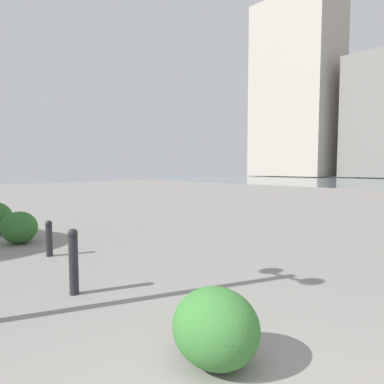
% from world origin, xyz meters
% --- Properties ---
extents(building_annex, '(11.32, 11.03, 21.10)m').
position_xyz_m(building_annex, '(18.32, -64.15, 10.55)').
color(building_annex, gray).
rests_on(building_annex, ground).
extents(building_highrise, '(15.39, 12.25, 34.38)m').
position_xyz_m(building_highrise, '(33.83, -61.73, 17.19)').
color(building_highrise, '#B2A899').
rests_on(building_highrise, ground).
extents(bollard_near, '(0.13, 0.13, 0.89)m').
position_xyz_m(bollard_near, '(3.59, -0.71, 0.46)').
color(bollard_near, '#232328').
rests_on(bollard_near, ground).
extents(bollard_mid, '(0.13, 0.13, 0.69)m').
position_xyz_m(bollard_mid, '(5.75, -1.20, 0.36)').
color(bollard_mid, '#232328').
rests_on(bollard_mid, ground).
extents(shrub_low, '(0.78, 0.70, 0.67)m').
position_xyz_m(shrub_low, '(1.23, -0.90, 0.33)').
color(shrub_low, '#387533').
rests_on(shrub_low, ground).
extents(shrub_round, '(0.84, 0.76, 0.71)m').
position_xyz_m(shrub_round, '(7.30, -1.13, 0.36)').
color(shrub_round, '#2D6628').
rests_on(shrub_round, ground).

